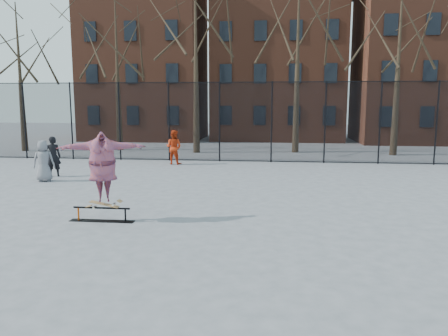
# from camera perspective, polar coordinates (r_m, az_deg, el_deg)

# --- Properties ---
(ground) EXTENTS (100.00, 100.00, 0.00)m
(ground) POSITION_cam_1_polar(r_m,az_deg,el_deg) (9.41, -1.99, -10.03)
(ground) COLOR slate
(skate_rail) EXTENTS (1.67, 0.26, 0.37)m
(skate_rail) POSITION_cam_1_polar(r_m,az_deg,el_deg) (11.58, -15.67, -6.01)
(skate_rail) COLOR black
(skate_rail) RESTS_ON ground
(skateboard) EXTENTS (0.81, 0.19, 0.10)m
(skateboard) POSITION_cam_1_polar(r_m,az_deg,el_deg) (11.49, -15.36, -4.72)
(skateboard) COLOR #A06A40
(skateboard) RESTS_ON skate_rail
(skater) EXTENTS (2.23, 1.33, 1.76)m
(skater) POSITION_cam_1_polar(r_m,az_deg,el_deg) (11.31, -15.55, -0.13)
(skater) COLOR #4B3A93
(skater) RESTS_ON skateboard
(bystander_grey) EXTENTS (0.90, 0.74, 1.57)m
(bystander_grey) POSITION_cam_1_polar(r_m,az_deg,el_deg) (17.91, -22.50, 0.87)
(bystander_grey) COLOR slate
(bystander_grey) RESTS_ON ground
(bystander_black) EXTENTS (0.70, 0.59, 1.64)m
(bystander_black) POSITION_cam_1_polar(r_m,az_deg,el_deg) (18.93, -21.43, 1.42)
(bystander_black) COLOR black
(bystander_black) RESTS_ON ground
(bystander_red) EXTENTS (0.93, 0.80, 1.65)m
(bystander_red) POSITION_cam_1_polar(r_m,az_deg,el_deg) (21.23, -6.56, 2.71)
(bystander_red) COLOR red
(bystander_red) RESTS_ON ground
(fence) EXTENTS (34.03, 0.07, 4.00)m
(fence) POSITION_cam_1_polar(r_m,az_deg,el_deg) (21.87, 3.04, 6.16)
(fence) COLOR black
(fence) RESTS_ON ground
(tree_row) EXTENTS (33.66, 7.46, 10.67)m
(tree_row) POSITION_cam_1_polar(r_m,az_deg,el_deg) (26.37, 3.18, 18.15)
(tree_row) COLOR black
(tree_row) RESTS_ON ground
(rowhouses) EXTENTS (29.00, 7.00, 13.00)m
(rowhouses) POSITION_cam_1_polar(r_m,az_deg,el_deg) (34.95, 5.69, 13.65)
(rowhouses) COLOR #5D2E1E
(rowhouses) RESTS_ON ground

